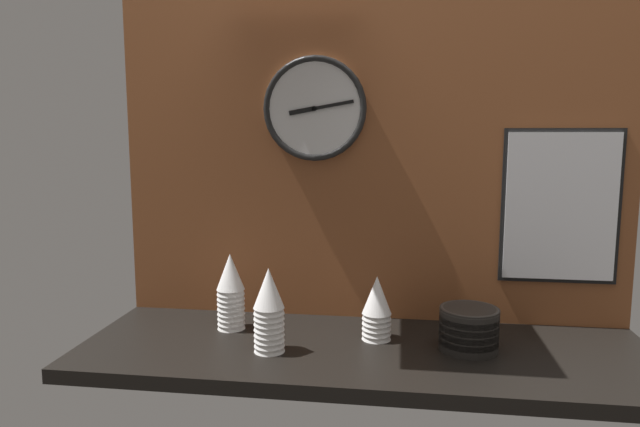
# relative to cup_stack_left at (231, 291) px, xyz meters

# --- Properties ---
(ground_plane) EXTENTS (1.60, 0.56, 0.04)m
(ground_plane) POSITION_rel_cup_stack_left_xyz_m (0.41, -0.08, -0.14)
(ground_plane) COLOR black
(wall_tiled_back) EXTENTS (1.60, 0.03, 1.05)m
(wall_tiled_back) POSITION_rel_cup_stack_left_xyz_m (0.41, 0.18, 0.41)
(wall_tiled_back) COLOR brown
(wall_tiled_back) RESTS_ON ground_plane
(cup_stack_left) EXTENTS (0.09, 0.09, 0.23)m
(cup_stack_left) POSITION_rel_cup_stack_left_xyz_m (0.00, 0.00, 0.00)
(cup_stack_left) COLOR white
(cup_stack_left) RESTS_ON ground_plane
(cup_stack_center_left) EXTENTS (0.09, 0.09, 0.23)m
(cup_stack_center_left) POSITION_rel_cup_stack_left_xyz_m (0.16, -0.16, 0.00)
(cup_stack_center_left) COLOR white
(cup_stack_center_left) RESTS_ON ground_plane
(cup_stack_center_right) EXTENTS (0.09, 0.09, 0.19)m
(cup_stack_center_right) POSITION_rel_cup_stack_left_xyz_m (0.45, -0.03, -0.02)
(cup_stack_center_right) COLOR white
(cup_stack_center_right) RESTS_ON ground_plane
(bowl_stack_right) EXTENTS (0.16, 0.16, 0.12)m
(bowl_stack_right) POSITION_rel_cup_stack_left_xyz_m (0.70, -0.08, -0.05)
(bowl_stack_right) COLOR black
(bowl_stack_right) RESTS_ON ground_plane
(wall_clock) EXTENTS (0.33, 0.03, 0.33)m
(wall_clock) POSITION_rel_cup_stack_left_xyz_m (0.24, 0.15, 0.55)
(wall_clock) COLOR white
(menu_board) EXTENTS (0.35, 0.01, 0.47)m
(menu_board) POSITION_rel_cup_stack_left_xyz_m (0.99, 0.16, 0.26)
(menu_board) COLOR black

